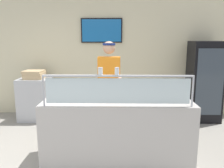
{
  "coord_description": "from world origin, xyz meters",
  "views": [
    {
      "loc": [
        1.03,
        -2.8,
        1.81
      ],
      "look_at": [
        0.97,
        0.43,
        1.17
      ],
      "focal_mm": 37.14,
      "sensor_mm": 36.0,
      "label": 1
    }
  ],
  "objects": [
    {
      "name": "pizza_tray",
      "position": [
        0.99,
        0.44,
        0.97
      ],
      "size": [
        0.41,
        0.41,
        0.04
      ],
      "color": "#9EA0A8",
      "rests_on": "serving_counter"
    },
    {
      "name": "ground_plane",
      "position": [
        1.05,
        1.0,
        0.0
      ],
      "size": [
        12.0,
        12.0,
        0.0
      ],
      "primitive_type": "plane",
      "color": "gray",
      "rests_on": "ground"
    },
    {
      "name": "serving_counter",
      "position": [
        1.05,
        0.39,
        0.47
      ],
      "size": [
        2.09,
        0.77,
        0.95
      ],
      "primitive_type": "cube",
      "color": "#BCB7B2",
      "rests_on": "ground"
    },
    {
      "name": "parmesan_shaker",
      "position": [
        0.83,
        0.06,
        1.4
      ],
      "size": [
        0.06,
        0.06,
        0.1
      ],
      "color": "white",
      "rests_on": "sneeze_guard"
    },
    {
      "name": "worker_figure",
      "position": [
        0.91,
        1.12,
        1.01
      ],
      "size": [
        0.41,
        0.5,
        1.76
      ],
      "color": "#23232D",
      "rests_on": "ground"
    },
    {
      "name": "sneeze_guard",
      "position": [
        1.05,
        0.06,
        1.21
      ],
      "size": [
        1.92,
        0.06,
        0.41
      ],
      "color": "#B2B5BC",
      "rests_on": "serving_counter"
    },
    {
      "name": "shop_rear_unit",
      "position": [
        1.04,
        2.68,
        1.36
      ],
      "size": [
        6.49,
        0.13,
        2.7
      ],
      "color": "beige",
      "rests_on": "ground"
    },
    {
      "name": "pizza_box_stack",
      "position": [
        -0.77,
        2.19,
        1.03
      ],
      "size": [
        0.44,
        0.42,
        0.18
      ],
      "color": "tan",
      "rests_on": "prep_shelf"
    },
    {
      "name": "prep_shelf",
      "position": [
        -0.78,
        2.19,
        0.47
      ],
      "size": [
        0.7,
        0.55,
        0.94
      ],
      "primitive_type": "cube",
      "color": "#B7BABF",
      "rests_on": "ground"
    },
    {
      "name": "drink_fridge",
      "position": [
        2.97,
        2.24,
        0.88
      ],
      "size": [
        0.66,
        0.61,
        1.75
      ],
      "color": "black",
      "rests_on": "ground"
    },
    {
      "name": "pepper_flake_shaker",
      "position": [
        1.04,
        0.06,
        1.4
      ],
      "size": [
        0.06,
        0.06,
        0.1
      ],
      "color": "white",
      "rests_on": "sneeze_guard"
    },
    {
      "name": "pizza_server",
      "position": [
        0.98,
        0.42,
        0.99
      ],
      "size": [
        0.1,
        0.29,
        0.01
      ],
      "primitive_type": "cube",
      "rotation": [
        0.0,
        0.0,
        -0.08
      ],
      "color": "#ADAFB7",
      "rests_on": "pizza_tray"
    }
  ]
}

